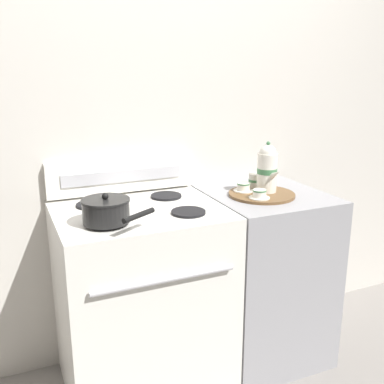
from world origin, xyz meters
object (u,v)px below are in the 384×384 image
saucepan (107,210)px  teacup_left (243,187)px  stove (142,299)px  serving_tray (262,194)px  teapot (267,168)px  creamer_jug (255,180)px  teacup_right (259,194)px

saucepan → teacup_left: size_ratio=3.00×
stove → serving_tray: 0.79m
teapot → teacup_left: 0.15m
stove → teapot: size_ratio=3.59×
serving_tray → creamer_jug: size_ratio=4.57×
saucepan → teacup_left: 0.78m
saucepan → teacup_right: (0.76, 0.04, -0.03)m
serving_tray → creamer_jug: (0.03, 0.12, 0.04)m
teacup_left → teacup_right: size_ratio=1.00×
teapot → stove: bearing=178.8°
stove → serving_tray: serving_tray is taller
creamer_jug → saucepan: bearing=-164.7°
teapot → teacup_left: bearing=152.2°
serving_tray → teapot: bearing=20.8°
saucepan → teacup_right: saucepan is taller
serving_tray → teacup_right: 0.10m
saucepan → creamer_jug: 0.88m
saucepan → serving_tray: 0.83m
serving_tray → teacup_left: bearing=134.6°
teapot → saucepan: bearing=-171.3°
stove → serving_tray: size_ratio=2.78×
serving_tray → teacup_left: (-0.07, 0.07, 0.03)m
stove → teacup_right: (0.58, -0.11, 0.50)m
serving_tray → teacup_left: size_ratio=3.28×
stove → teacup_left: 0.76m
teacup_right → creamer_jug: 0.22m
saucepan → teapot: (0.86, 0.13, 0.07)m
stove → teacup_right: size_ratio=9.13×
teacup_left → creamer_jug: 0.11m
saucepan → teapot: size_ratio=1.18×
teapot → creamer_jug: size_ratio=3.54×
saucepan → creamer_jug: bearing=15.3°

